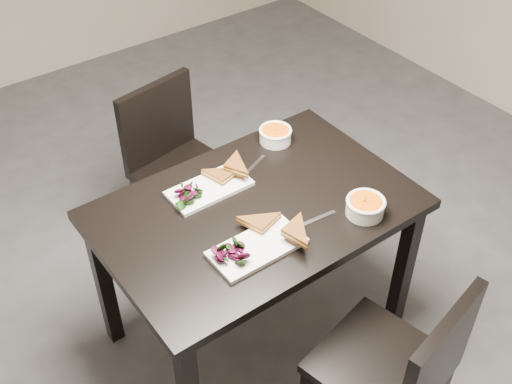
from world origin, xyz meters
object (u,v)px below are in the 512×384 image
(table, at_px, (256,225))
(soup_bowl_far, at_px, (275,134))
(plate_near, at_px, (257,247))
(plate_far, at_px, (209,188))
(soup_bowl_near, at_px, (365,206))
(chair_near, at_px, (401,368))
(chair_far, at_px, (175,158))

(table, distance_m, soup_bowl_far, 0.45)
(plate_near, bearing_deg, plate_far, 83.72)
(plate_near, distance_m, soup_bowl_far, 0.66)
(plate_near, relative_size, soup_bowl_far, 2.40)
(soup_bowl_near, distance_m, plate_far, 0.61)
(chair_near, relative_size, soup_bowl_far, 5.96)
(soup_bowl_far, bearing_deg, plate_far, -165.59)
(plate_far, xyz_separation_m, soup_bowl_far, (0.41, 0.11, 0.03))
(table, distance_m, plate_far, 0.23)
(table, xyz_separation_m, soup_bowl_near, (0.31, -0.28, 0.14))
(soup_bowl_far, bearing_deg, soup_bowl_near, -91.15)
(soup_bowl_far, bearing_deg, chair_near, -102.85)
(table, height_order, soup_bowl_far, soup_bowl_far)
(chair_near, relative_size, chair_far, 1.00)
(table, xyz_separation_m, chair_near, (0.08, -0.74, -0.17))
(chair_near, height_order, soup_bowl_far, chair_near)
(chair_far, relative_size, soup_bowl_far, 5.96)
(soup_bowl_far, bearing_deg, plate_near, -133.25)
(soup_bowl_near, height_order, plate_far, soup_bowl_near)
(soup_bowl_near, height_order, soup_bowl_far, soup_bowl_near)
(chair_near, relative_size, plate_near, 2.48)
(chair_near, bearing_deg, table, 84.27)
(table, xyz_separation_m, chair_far, (0.06, 0.76, -0.17))
(plate_near, height_order, plate_far, same)
(chair_near, xyz_separation_m, plate_near, (-0.22, 0.55, 0.27))
(table, xyz_separation_m, plate_far, (-0.09, 0.19, 0.11))
(chair_near, bearing_deg, plate_near, 99.49)
(chair_near, distance_m, plate_far, 0.98)
(table, bearing_deg, soup_bowl_near, -42.22)
(plate_near, xyz_separation_m, soup_bowl_near, (0.44, -0.09, 0.03))
(chair_far, bearing_deg, soup_bowl_near, -86.67)
(chair_far, bearing_deg, soup_bowl_far, -71.31)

